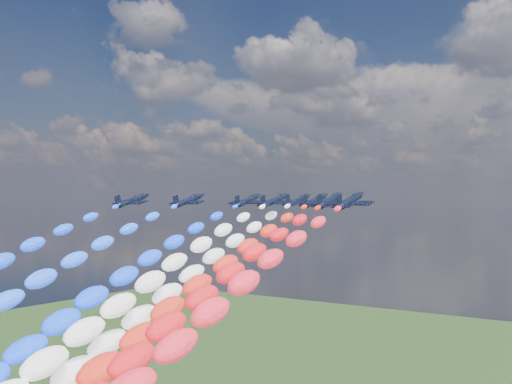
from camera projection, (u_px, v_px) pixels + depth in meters
The scene contains 13 objects.
jet_0 at pixel (132, 201), 149.89m from camera, with size 9.49×12.73×2.80m, color black, non-canonical shape.
jet_1 at pixel (188, 201), 153.72m from camera, with size 9.49×12.73×2.80m, color black, non-canonical shape.
jet_2 at pixel (248, 201), 157.30m from camera, with size 9.49×12.73×2.80m, color black, non-canonical shape.
trail_2 at pixel (77, 324), 112.45m from camera, with size 5.61×103.04×47.41m, color #1140FF, non-canonical shape.
jet_3 at pixel (274, 201), 148.90m from camera, with size 9.49×12.73×2.80m, color black, non-canonical shape.
trail_3 at pixel (102, 334), 104.04m from camera, with size 5.61×103.04×47.41m, color white, non-canonical shape.
jet_4 at pixel (298, 201), 161.70m from camera, with size 9.49×12.73×2.80m, color black, non-canonical shape.
trail_4 at pixel (153, 319), 116.85m from camera, with size 5.61×103.04×47.41m, color white, non-canonical shape.
jet_5 at pixel (315, 201), 145.25m from camera, with size 9.49×12.73×2.80m, color black, non-canonical shape.
trail_5 at pixel (154, 339), 100.39m from camera, with size 5.61×103.04×47.41m, color red, non-canonical shape.
jet_6 at pixel (330, 201), 130.72m from camera, with size 9.49×12.73×2.80m, color black, non-canonical shape.
trail_6 at pixel (149, 362), 85.86m from camera, with size 5.61×103.04×47.41m, color red, non-canonical shape.
jet_7 at pixel (350, 201), 118.80m from camera, with size 9.49×12.73×2.80m, color black, non-canonical shape.
Camera 1 is at (80.58, -114.50, 95.69)m, focal length 43.56 mm.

